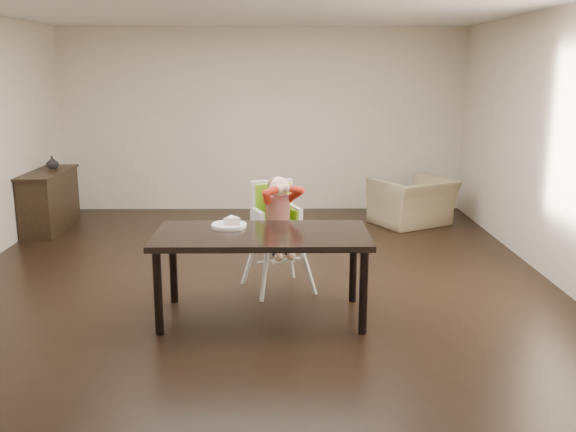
% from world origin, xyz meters
% --- Properties ---
extents(ground, '(7.00, 7.00, 0.00)m').
position_xyz_m(ground, '(0.00, 0.00, 0.00)').
color(ground, black).
rests_on(ground, ground).
extents(room_walls, '(6.02, 7.02, 2.71)m').
position_xyz_m(room_walls, '(0.00, 0.00, 1.86)').
color(room_walls, beige).
rests_on(room_walls, ground).
extents(dining_table, '(1.80, 0.90, 0.75)m').
position_xyz_m(dining_table, '(0.11, -0.91, 0.67)').
color(dining_table, black).
rests_on(dining_table, ground).
extents(high_chair, '(0.60, 0.60, 1.11)m').
position_xyz_m(high_chair, '(0.24, -0.17, 0.78)').
color(high_chair, white).
rests_on(high_chair, ground).
extents(plate, '(0.39, 0.39, 0.09)m').
position_xyz_m(plate, '(-0.17, -0.71, 0.78)').
color(plate, white).
rests_on(plate, dining_table).
extents(armchair, '(1.17, 1.03, 0.86)m').
position_xyz_m(armchair, '(2.08, 2.45, 0.43)').
color(armchair, '#95845F').
rests_on(armchair, ground).
extents(sideboard, '(0.44, 1.26, 0.79)m').
position_xyz_m(sideboard, '(-2.78, 2.20, 0.40)').
color(sideboard, black).
rests_on(sideboard, ground).
extents(vase, '(0.19, 0.20, 0.16)m').
position_xyz_m(vase, '(-2.78, 2.41, 0.87)').
color(vase, '#99999E').
rests_on(vase, sideboard).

